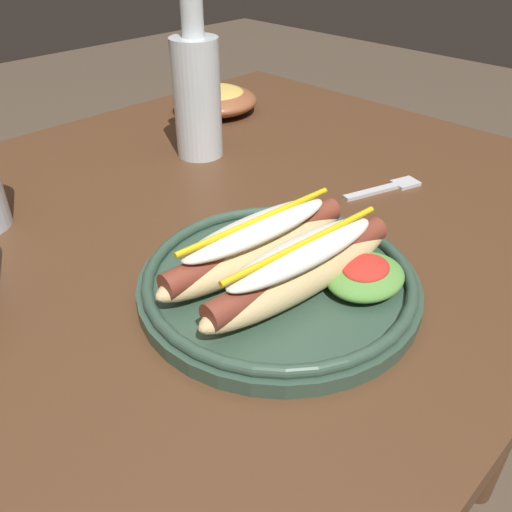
{
  "coord_description": "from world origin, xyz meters",
  "views": [
    {
      "loc": [
        -0.32,
        -0.46,
        1.07
      ],
      "look_at": [
        -0.0,
        -0.15,
        0.77
      ],
      "focal_mm": 37.01,
      "sensor_mm": 36.0,
      "label": 1
    }
  ],
  "objects": [
    {
      "name": "dining_table",
      "position": [
        0.0,
        0.0,
        0.63
      ],
      "size": [
        1.16,
        0.85,
        0.74
      ],
      "color": "#51331E",
      "rests_on": "ground_plane"
    },
    {
      "name": "hot_dog_plate",
      "position": [
        -0.0,
        -0.18,
        0.77
      ],
      "size": [
        0.28,
        0.28,
        0.08
      ],
      "color": "#334C3D",
      "rests_on": "dining_table"
    },
    {
      "name": "fork",
      "position": [
        0.27,
        -0.13,
        0.74
      ],
      "size": [
        0.12,
        0.06,
        0.0
      ],
      "rotation": [
        0.0,
        0.0,
        -0.32
      ],
      "color": "silver",
      "rests_on": "dining_table"
    },
    {
      "name": "glass_bottle",
      "position": [
        0.17,
        0.15,
        0.84
      ],
      "size": [
        0.07,
        0.07,
        0.24
      ],
      "color": "silver",
      "rests_on": "dining_table"
    },
    {
      "name": "side_bowl",
      "position": [
        0.32,
        0.28,
        0.76
      ],
      "size": [
        0.16,
        0.16,
        0.05
      ],
      "color": "brown",
      "rests_on": "dining_table"
    }
  ]
}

